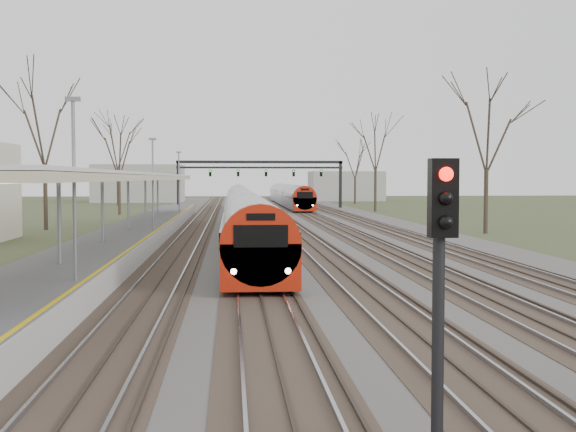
# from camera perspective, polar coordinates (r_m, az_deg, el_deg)

# --- Properties ---
(track_bed) EXTENTS (24.00, 160.00, 0.22)m
(track_bed) POSITION_cam_1_polar(r_m,az_deg,el_deg) (61.35, -1.08, -0.54)
(track_bed) COLOR #474442
(track_bed) RESTS_ON ground
(platform) EXTENTS (3.50, 69.00, 1.00)m
(platform) POSITION_cam_1_polar(r_m,az_deg,el_deg) (44.11, -11.85, -1.42)
(platform) COLOR #9E9B93
(platform) RESTS_ON ground
(canopy) EXTENTS (4.10, 50.00, 3.11)m
(canopy) POSITION_cam_1_polar(r_m,az_deg,el_deg) (39.51, -12.74, 3.04)
(canopy) COLOR slate
(canopy) RESTS_ON platform
(signal_gantry) EXTENTS (21.00, 0.59, 6.08)m
(signal_gantry) POSITION_cam_1_polar(r_m,az_deg,el_deg) (91.19, -2.20, 3.66)
(signal_gantry) COLOR black
(signal_gantry) RESTS_ON ground
(tree_west_far) EXTENTS (5.50, 5.50, 11.33)m
(tree_west_far) POSITION_cam_1_polar(r_m,az_deg,el_deg) (55.95, -18.71, 7.12)
(tree_west_far) COLOR #2D231C
(tree_west_far) RESTS_ON ground
(tree_east_far) EXTENTS (5.00, 5.00, 10.30)m
(tree_east_far) POSITION_cam_1_polar(r_m,az_deg,el_deg) (51.29, 15.45, 6.74)
(tree_east_far) COLOR #2D231C
(tree_east_far) RESTS_ON ground
(train_near) EXTENTS (2.62, 75.21, 3.05)m
(train_near) POSITION_cam_1_polar(r_m,az_deg,el_deg) (59.82, -3.64, 0.72)
(train_near) COLOR #9D9FA7
(train_near) RESTS_ON ground
(train_far) EXTENTS (2.62, 45.21, 3.05)m
(train_far) POSITION_cam_1_polar(r_m,az_deg,el_deg) (99.65, 0.03, 1.64)
(train_far) COLOR #9D9FA7
(train_far) RESTS_ON ground
(signal_post) EXTENTS (0.35, 0.45, 4.10)m
(signal_post) POSITION_cam_1_polar(r_m,az_deg,el_deg) (9.46, 11.95, -3.89)
(signal_post) COLOR black
(signal_post) RESTS_ON ground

